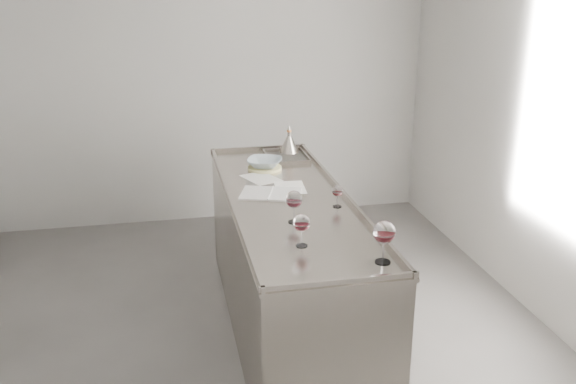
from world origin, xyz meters
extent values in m
cube|color=#4F4D4A|center=(0.00, 0.00, -0.01)|extent=(4.50, 5.00, 0.02)
cube|color=#A8A6A3|center=(0.00, 2.51, 1.40)|extent=(4.50, 0.02, 2.80)
cube|color=#A8A6A3|center=(2.26, 0.00, 1.40)|extent=(0.02, 5.00, 2.80)
cube|color=gray|center=(0.50, 0.30, 0.46)|extent=(0.75, 2.40, 0.92)
cube|color=gray|center=(0.50, 0.30, 0.93)|extent=(0.77, 2.42, 0.02)
cube|color=gray|center=(0.50, -0.89, 0.96)|extent=(0.77, 0.02, 0.03)
cube|color=gray|center=(0.50, 1.49, 0.96)|extent=(0.77, 0.02, 0.03)
cube|color=gray|center=(0.14, 0.30, 0.96)|extent=(0.02, 2.42, 0.03)
cube|color=gray|center=(0.86, 0.30, 0.96)|extent=(0.02, 2.42, 0.03)
cube|color=#595654|center=(0.68, 1.22, 0.94)|extent=(0.30, 0.38, 0.01)
cylinder|color=white|center=(0.42, -0.42, 0.94)|extent=(0.06, 0.06, 0.00)
cylinder|color=white|center=(0.42, -0.42, 0.99)|extent=(0.01, 0.01, 0.09)
ellipsoid|color=white|center=(0.42, -0.42, 1.07)|extent=(0.09, 0.09, 0.10)
cylinder|color=#3C080E|center=(0.42, -0.42, 1.05)|extent=(0.07, 0.07, 0.02)
cylinder|color=white|center=(0.45, -0.09, 0.94)|extent=(0.07, 0.07, 0.00)
cylinder|color=white|center=(0.45, -0.09, 0.99)|extent=(0.01, 0.01, 0.09)
ellipsoid|color=white|center=(0.45, -0.09, 1.08)|extent=(0.10, 0.10, 0.10)
cylinder|color=#32060F|center=(0.45, -0.09, 1.06)|extent=(0.07, 0.07, 0.02)
cylinder|color=white|center=(0.78, -0.70, 0.94)|extent=(0.08, 0.08, 0.00)
cylinder|color=white|center=(0.78, -0.70, 1.00)|extent=(0.01, 0.01, 0.11)
ellipsoid|color=white|center=(0.78, -0.70, 1.10)|extent=(0.11, 0.11, 0.12)
cylinder|color=#3A070C|center=(0.78, -0.70, 1.08)|extent=(0.08, 0.08, 0.03)
cylinder|color=white|center=(0.77, 0.11, 0.94)|extent=(0.05, 0.05, 0.00)
cylinder|color=white|center=(0.77, 0.11, 0.98)|extent=(0.01, 0.01, 0.07)
ellipsoid|color=white|center=(0.77, 0.11, 1.04)|extent=(0.07, 0.07, 0.07)
cylinder|color=#38070A|center=(0.77, 0.11, 1.03)|extent=(0.05, 0.05, 0.02)
cube|color=silver|center=(0.31, 0.44, 0.95)|extent=(0.26, 0.31, 0.01)
cube|color=silver|center=(0.50, 0.38, 0.95)|extent=(0.26, 0.31, 0.01)
cylinder|color=white|center=(0.41, 0.41, 0.95)|extent=(0.09, 0.26, 0.01)
cube|color=silver|center=(0.40, 0.76, 0.94)|extent=(0.29, 0.33, 0.00)
cube|color=white|center=(0.56, 0.51, 0.94)|extent=(0.22, 0.29, 0.00)
cylinder|color=beige|center=(0.46, 0.96, 0.95)|extent=(0.26, 0.26, 0.02)
imported|color=#98A8B1|center=(0.46, 0.96, 0.99)|extent=(0.32, 0.32, 0.06)
cone|color=gray|center=(0.73, 1.38, 1.01)|extent=(0.16, 0.16, 0.13)
cylinder|color=gray|center=(0.73, 1.38, 1.09)|extent=(0.03, 0.03, 0.03)
cylinder|color=#A45E2D|center=(0.73, 1.38, 1.11)|extent=(0.04, 0.04, 0.02)
cone|color=gray|center=(0.73, 1.38, 1.15)|extent=(0.03, 0.03, 0.04)
camera|label=1|loc=(-0.28, -3.45, 2.33)|focal=40.00mm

